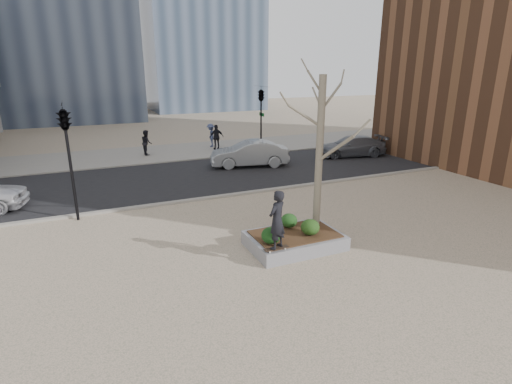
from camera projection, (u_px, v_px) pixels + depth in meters
name	position (u px, v px, depth m)	size (l,w,h in m)	color
ground	(267.00, 252.00, 12.83)	(120.00, 120.00, 0.00)	#C1A58E
street	(187.00, 177.00, 21.54)	(60.00, 8.00, 0.02)	black
far_sidewalk	(161.00, 153.00, 27.64)	(60.00, 6.00, 0.02)	gray
planter	(295.00, 241.00, 13.15)	(3.00, 2.00, 0.45)	gray
planter_mulch	(295.00, 234.00, 13.08)	(2.70, 1.70, 0.04)	#382314
sycamore_tree	(320.00, 129.00, 12.74)	(2.80, 2.80, 6.60)	gray
shrub_left	(271.00, 235.00, 12.26)	(0.61, 0.61, 0.52)	black
shrub_middle	(289.00, 221.00, 13.51)	(0.56, 0.56, 0.48)	#113815
shrub_right	(310.00, 227.00, 12.89)	(0.61, 0.61, 0.52)	#193C13
skateboard	(276.00, 249.00, 11.94)	(0.78, 0.20, 0.07)	black
skateboarder	(277.00, 220.00, 11.66)	(0.65, 0.43, 1.79)	black
car_silver	(249.00, 154.00, 23.73)	(1.60, 4.60, 1.51)	gray
car_third	(351.00, 146.00, 26.49)	(1.86, 4.58, 1.33)	#585B64
pedestrian_a	(147.00, 142.00, 26.83)	(0.81, 0.63, 1.66)	black
pedestrian_b	(211.00, 135.00, 29.53)	(1.10, 0.64, 1.71)	#3D486E
pedestrian_c	(217.00, 137.00, 28.52)	(1.04, 0.43, 1.78)	black
traffic_light_near	(70.00, 164.00, 14.90)	(0.60, 2.48, 4.50)	black
traffic_light_far	(261.00, 120.00, 27.41)	(0.60, 2.48, 4.50)	black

